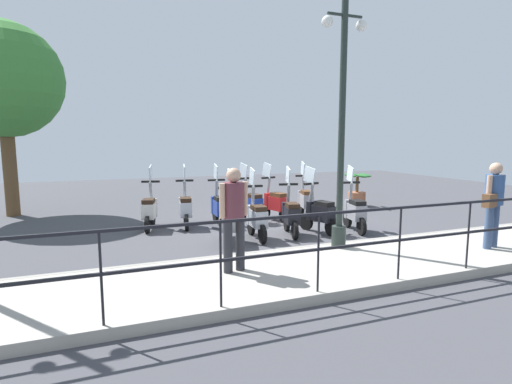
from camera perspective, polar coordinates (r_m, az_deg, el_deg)
ground_plane at (r=9.75m, az=3.18°, el=-5.25°), size 28.00×28.00×0.00m
promenade_walkway at (r=7.08m, az=13.96°, el=-9.82°), size 2.20×20.00×0.15m
fence_railing at (r=6.08m, az=19.91°, el=-4.92°), size 0.04×16.03×1.07m
lamp_post_near at (r=7.47m, az=12.10°, el=7.43°), size 0.26×0.90×4.53m
pedestrian_with_bag at (r=8.52m, az=30.80°, el=-0.82°), size 0.40×0.63×1.59m
pedestrian_distant at (r=6.03m, az=-3.18°, el=-2.81°), size 0.39×0.48×1.59m
tree_large at (r=13.20m, az=-32.45°, el=13.31°), size 3.14×3.14×5.34m
potted_palm at (r=13.35m, az=14.21°, el=-0.04°), size 1.06×0.66×1.05m
scooter_near_0 at (r=9.66m, az=13.92°, el=-2.66°), size 1.22×0.50×1.54m
scooter_near_1 at (r=9.30m, az=9.03°, el=-2.92°), size 1.20×0.54×1.54m
scooter_near_2 at (r=9.03m, az=4.99°, el=-3.17°), size 1.21×0.51×1.54m
scooter_near_3 at (r=8.65m, az=0.09°, el=-3.63°), size 1.23×0.44×1.54m
scooter_near_4 at (r=8.35m, az=-3.92°, el=-4.05°), size 1.20×0.55×1.54m
scooter_far_0 at (r=11.18m, az=7.06°, el=-1.12°), size 1.21×0.51×1.54m
scooter_far_1 at (r=10.62m, az=2.72°, el=-1.53°), size 1.20×0.54×1.54m
scooter_far_2 at (r=10.41m, az=-0.77°, el=-1.71°), size 1.21×0.52×1.54m
scooter_far_3 at (r=10.00m, az=-5.27°, el=-2.13°), size 1.23×0.44×1.54m
scooter_far_4 at (r=9.96m, az=-10.03°, el=-2.25°), size 1.23×0.46×1.54m
scooter_far_5 at (r=9.91m, az=-14.95°, el=-2.45°), size 1.21×0.53×1.54m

